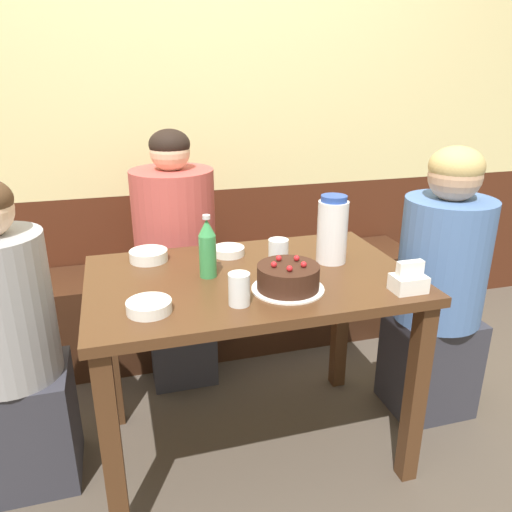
# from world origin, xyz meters

# --- Properties ---
(ground_plane) EXTENTS (12.00, 12.00, 0.00)m
(ground_plane) POSITION_xyz_m (0.00, 0.00, 0.00)
(ground_plane) COLOR #4C4238
(back_wall) EXTENTS (4.80, 0.04, 2.50)m
(back_wall) POSITION_xyz_m (0.00, 1.05, 1.25)
(back_wall) COLOR #4C2314
(back_wall) RESTS_ON ground_plane
(bench_seat) EXTENTS (2.30, 0.38, 0.48)m
(bench_seat) POSITION_xyz_m (0.00, 0.83, 0.24)
(bench_seat) COLOR #381E11
(bench_seat) RESTS_ON ground_plane
(dining_table) EXTENTS (1.14, 0.72, 0.76)m
(dining_table) POSITION_xyz_m (0.00, 0.00, 0.64)
(dining_table) COLOR #4C2D19
(dining_table) RESTS_ON ground_plane
(birthday_cake) EXTENTS (0.24, 0.24, 0.11)m
(birthday_cake) POSITION_xyz_m (0.09, -0.15, 0.80)
(birthday_cake) COLOR white
(birthday_cake) RESTS_ON dining_table
(water_pitcher) EXTENTS (0.11, 0.11, 0.26)m
(water_pitcher) POSITION_xyz_m (0.33, 0.05, 0.88)
(water_pitcher) COLOR white
(water_pitcher) RESTS_ON dining_table
(soju_bottle) EXTENTS (0.06, 0.06, 0.22)m
(soju_bottle) POSITION_xyz_m (-0.15, 0.03, 0.86)
(soju_bottle) COLOR #388E4C
(soju_bottle) RESTS_ON dining_table
(napkin_holder) EXTENTS (0.11, 0.08, 0.11)m
(napkin_holder) POSITION_xyz_m (0.46, -0.27, 0.80)
(napkin_holder) COLOR white
(napkin_holder) RESTS_ON dining_table
(bowl_soup_white) EXTENTS (0.14, 0.14, 0.04)m
(bowl_soup_white) POSITION_xyz_m (-0.37, -0.19, 0.78)
(bowl_soup_white) COLOR white
(bowl_soup_white) RESTS_ON dining_table
(bowl_rice_small) EXTENTS (0.14, 0.14, 0.04)m
(bowl_rice_small) POSITION_xyz_m (-0.34, 0.24, 0.78)
(bowl_rice_small) COLOR white
(bowl_rice_small) RESTS_ON dining_table
(bowl_side_dish) EXTENTS (0.12, 0.12, 0.03)m
(bowl_side_dish) POSITION_xyz_m (-0.03, 0.22, 0.77)
(bowl_side_dish) COLOR white
(bowl_side_dish) RESTS_ON dining_table
(glass_water_tall) EXTENTS (0.07, 0.07, 0.10)m
(glass_water_tall) POSITION_xyz_m (-0.10, -0.22, 0.81)
(glass_water_tall) COLOR silver
(glass_water_tall) RESTS_ON dining_table
(glass_tumbler_short) EXTENTS (0.07, 0.07, 0.10)m
(glass_tumbler_short) POSITION_xyz_m (0.12, 0.05, 0.81)
(glass_tumbler_short) COLOR silver
(glass_tumbler_short) RESTS_ON dining_table
(person_teal_shirt) EXTENTS (0.34, 0.32, 1.14)m
(person_teal_shirt) POSITION_xyz_m (-0.83, 0.08, 0.53)
(person_teal_shirt) COLOR #33333D
(person_teal_shirt) RESTS_ON ground_plane
(person_pale_blue_shirt) EXTENTS (0.36, 0.36, 1.17)m
(person_pale_blue_shirt) POSITION_xyz_m (0.83, 0.04, 0.58)
(person_pale_blue_shirt) COLOR #33333D
(person_pale_blue_shirt) RESTS_ON ground_plane
(person_grey_tee) EXTENTS (0.37, 0.37, 1.20)m
(person_grey_tee) POSITION_xyz_m (-0.19, 0.62, 0.59)
(person_grey_tee) COLOR #33333D
(person_grey_tee) RESTS_ON ground_plane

